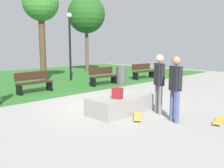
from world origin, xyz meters
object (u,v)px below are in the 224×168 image
Objects in this scene: skater_watching at (175,84)px; tree_young_birch at (86,15)px; park_bench_near_lamppost at (143,71)px; skateboard_by_ledge at (137,117)px; tree_broad_elm at (41,5)px; trash_bin at (121,75)px; backpack_on_ledge at (117,93)px; skater_performing_trick at (159,79)px; concrete_ledge at (120,104)px; skateboard_spare at (219,120)px; park_bench_center_lawn at (103,76)px; lamp_post at (70,40)px; park_bench_far_right at (34,82)px.

tree_young_birch reaches higher than skater_watching.
skateboard_by_ledge is at bearing -142.97° from park_bench_near_lamppost.
tree_broad_elm is (-5.05, 3.15, 3.72)m from park_bench_near_lamppost.
tree_young_birch is 1.09× the size of tree_broad_elm.
backpack_on_ledge is at bearing -138.20° from trash_bin.
skater_performing_trick reaches higher than backpack_on_ledge.
park_bench_near_lamppost is 0.28× the size of tree_young_birch.
trash_bin is (4.44, 4.74, 0.40)m from skateboard_by_ledge.
concrete_ledge is 0.83m from skateboard_by_ledge.
skateboard_spare is 0.51× the size of park_bench_center_lawn.
skater_watching is 0.33× the size of tree_broad_elm.
skater_watching reaches higher than park_bench_center_lawn.
skater_watching is 9.91m from tree_broad_elm.
trash_bin is (-2.52, -0.50, -0.01)m from park_bench_near_lamppost.
skater_watching is 1.55m from skateboard_spare.
skater_watching is at bearing -78.40° from concrete_ledge.
skateboard_spare is 0.16× the size of tree_broad_elm.
park_bench_center_lawn is (2.22, 6.96, 0.42)m from skateboard_spare.
skater_performing_trick is at bearing 62.74° from skater_watching.
park_bench_center_lawn is (3.65, 4.55, -0.19)m from backpack_on_ledge.
tree_young_birch is (6.93, 10.02, 4.08)m from concrete_ledge.
trash_bin is at bearing -113.42° from tree_young_birch.
backpack_on_ledge is at bearing 146.02° from skater_performing_trick.
skateboard_by_ledge is 8.71m from lamp_post.
park_bench_center_lawn is at bearing -85.50° from lamp_post.
tree_broad_elm reaches higher than trash_bin.
park_bench_near_lamppost is 1.00× the size of park_bench_far_right.
lamp_post is (3.45, 7.10, 1.70)m from backpack_on_ledge.
skateboard_by_ledge is 0.46× the size of park_bench_center_lawn.
skateboard_spare is at bearing -128.95° from park_bench_near_lamppost.
concrete_ledge is 1.41m from skater_performing_trick.
trash_bin is at bearing 54.89° from skater_watching.
park_bench_center_lawn is at bearing 63.62° from skater_watching.
skateboard_spare is at bearing -54.84° from skateboard_by_ledge.
park_bench_center_lawn is 5.18m from tree_broad_elm.
skateboard_spare is at bearing -49.25° from skater_watching.
backpack_on_ledge is 0.43× the size of skateboard_by_ledge.
backpack_on_ledge is 2.88m from skateboard_spare.
skateboard_by_ledge is 6.51m from trash_bin.
park_bench_center_lawn is at bearing 56.01° from skateboard_by_ledge.
skater_performing_trick is (1.06, -0.71, 0.38)m from backpack_on_ledge.
tree_young_birch reaches higher than skateboard_spare.
skater_performing_trick is at bearing -107.02° from lamp_post.
skateboard_by_ledge is (-0.14, -0.79, -0.19)m from concrete_ledge.
skateboard_by_ledge is at bearing 174.15° from skater_performing_trick.
skater_performing_trick is 0.34× the size of tree_broad_elm.
lamp_post reaches higher than skater_watching.
backpack_on_ledge is at bearing -125.38° from tree_young_birch.
park_bench_far_right is at bearing 165.84° from backpack_on_ledge.
skateboard_by_ledge is 5.73m from park_bench_far_right.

